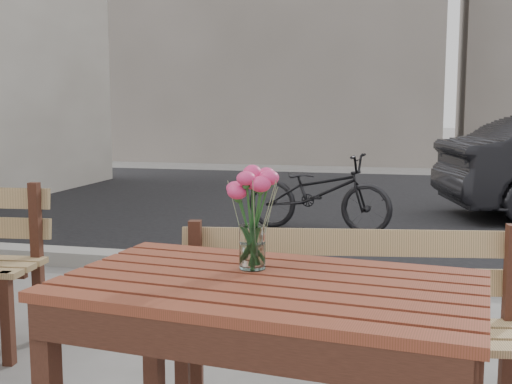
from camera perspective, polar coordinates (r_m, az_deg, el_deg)
street at (r=7.00m, az=10.61°, el=-3.20°), size 30.00×8.12×0.12m
backdrop_buildings at (r=16.36m, az=13.34°, el=15.41°), size 15.50×4.00×8.00m
main_table at (r=2.04m, az=1.14°, el=-11.39°), size 1.36×0.89×0.79m
main_bench at (r=2.65m, az=8.49°, el=-9.95°), size 1.46×0.65×0.88m
main_vase at (r=2.09m, az=-0.32°, el=-1.14°), size 0.19×0.19×0.34m
bicycle at (r=6.87m, az=5.56°, el=-0.01°), size 1.67×0.81×0.84m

